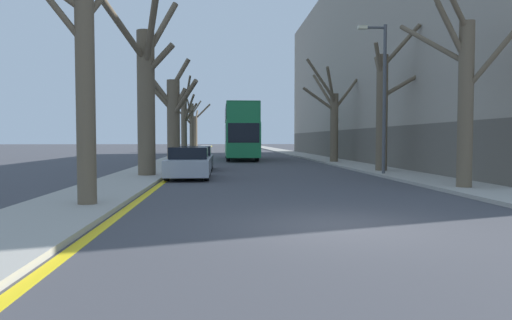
{
  "coord_description": "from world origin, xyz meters",
  "views": [
    {
      "loc": [
        -2.39,
        -8.95,
        1.76
      ],
      "look_at": [
        0.18,
        24.84,
        0.2
      ],
      "focal_mm": 32.0,
      "sensor_mm": 36.0,
      "label": 1
    }
  ],
  "objects_px": {
    "street_tree_left_5": "(195,131)",
    "parked_car_0": "(189,163)",
    "lamp_post": "(382,91)",
    "street_tree_right_0": "(464,90)",
    "street_tree_left_3": "(185,125)",
    "parked_car_1": "(196,159)",
    "street_tree_right_2": "(332,118)",
    "street_tree_left_2": "(173,115)",
    "street_tree_right_1": "(383,107)",
    "street_tree_left_1": "(146,92)",
    "street_tree_left_4": "(191,125)",
    "street_tree_left_0": "(80,57)",
    "double_decker_bus": "(241,129)"
  },
  "relations": [
    {
      "from": "street_tree_left_1",
      "to": "double_decker_bus",
      "type": "xyz_separation_m",
      "value": [
        5.04,
        17.91,
        -1.25
      ]
    },
    {
      "from": "street_tree_left_2",
      "to": "double_decker_bus",
      "type": "relative_size",
      "value": 0.72
    },
    {
      "from": "street_tree_left_5",
      "to": "parked_car_0",
      "type": "bearing_deg",
      "value": -87.15
    },
    {
      "from": "street_tree_left_4",
      "to": "lamp_post",
      "type": "xyz_separation_m",
      "value": [
        11.04,
        -30.97,
        0.68
      ]
    },
    {
      "from": "street_tree_left_3",
      "to": "parked_car_1",
      "type": "relative_size",
      "value": 1.77
    },
    {
      "from": "street_tree_left_4",
      "to": "street_tree_left_5",
      "type": "relative_size",
      "value": 1.03
    },
    {
      "from": "street_tree_left_2",
      "to": "lamp_post",
      "type": "bearing_deg",
      "value": -44.98
    },
    {
      "from": "street_tree_right_0",
      "to": "street_tree_left_5",
      "type": "bearing_deg",
      "value": 103.93
    },
    {
      "from": "street_tree_right_1",
      "to": "parked_car_1",
      "type": "bearing_deg",
      "value": 163.85
    },
    {
      "from": "street_tree_left_4",
      "to": "parked_car_1",
      "type": "relative_size",
      "value": 1.66
    },
    {
      "from": "street_tree_left_5",
      "to": "parked_car_0",
      "type": "relative_size",
      "value": 1.63
    },
    {
      "from": "parked_car_0",
      "to": "lamp_post",
      "type": "bearing_deg",
      "value": 4.2
    },
    {
      "from": "street_tree_left_3",
      "to": "street_tree_right_0",
      "type": "height_order",
      "value": "street_tree_left_3"
    },
    {
      "from": "street_tree_left_5",
      "to": "parked_car_0",
      "type": "xyz_separation_m",
      "value": [
        2.09,
        -42.03,
        -2.21
      ]
    },
    {
      "from": "street_tree_right_2",
      "to": "double_decker_bus",
      "type": "xyz_separation_m",
      "value": [
        -6.4,
        6.2,
        -0.68
      ]
    },
    {
      "from": "street_tree_left_4",
      "to": "lamp_post",
      "type": "distance_m",
      "value": 32.89
    },
    {
      "from": "street_tree_right_1",
      "to": "lamp_post",
      "type": "distance_m",
      "value": 2.23
    },
    {
      "from": "street_tree_right_1",
      "to": "street_tree_right_2",
      "type": "distance_m",
      "value": 9.52
    },
    {
      "from": "street_tree_right_0",
      "to": "lamp_post",
      "type": "xyz_separation_m",
      "value": [
        -0.63,
        6.21,
        0.59
      ]
    },
    {
      "from": "street_tree_left_2",
      "to": "street_tree_right_1",
      "type": "xyz_separation_m",
      "value": [
        11.76,
        -8.96,
        0.01
      ]
    },
    {
      "from": "street_tree_left_5",
      "to": "parked_car_1",
      "type": "xyz_separation_m",
      "value": [
        2.09,
        -36.5,
        -2.23
      ]
    },
    {
      "from": "street_tree_right_0",
      "to": "parked_car_1",
      "type": "bearing_deg",
      "value": 131.25
    },
    {
      "from": "street_tree_left_3",
      "to": "street_tree_right_1",
      "type": "distance_m",
      "value": 21.71
    },
    {
      "from": "street_tree_left_0",
      "to": "parked_car_0",
      "type": "height_order",
      "value": "street_tree_left_0"
    },
    {
      "from": "street_tree_right_0",
      "to": "parked_car_1",
      "type": "height_order",
      "value": "street_tree_right_0"
    },
    {
      "from": "street_tree_left_2",
      "to": "street_tree_right_0",
      "type": "xyz_separation_m",
      "value": [
        11.61,
        -17.17,
        0.01
      ]
    },
    {
      "from": "double_decker_bus",
      "to": "lamp_post",
      "type": "height_order",
      "value": "lamp_post"
    },
    {
      "from": "street_tree_right_0",
      "to": "lamp_post",
      "type": "height_order",
      "value": "lamp_post"
    },
    {
      "from": "street_tree_left_5",
      "to": "street_tree_right_2",
      "type": "height_order",
      "value": "street_tree_right_2"
    },
    {
      "from": "lamp_post",
      "to": "street_tree_right_0",
      "type": "bearing_deg",
      "value": -84.18
    },
    {
      "from": "street_tree_left_2",
      "to": "street_tree_right_2",
      "type": "relative_size",
      "value": 0.98
    },
    {
      "from": "street_tree_right_1",
      "to": "street_tree_right_2",
      "type": "relative_size",
      "value": 1.0
    },
    {
      "from": "street_tree_left_5",
      "to": "double_decker_bus",
      "type": "bearing_deg",
      "value": -77.58
    },
    {
      "from": "street_tree_right_1",
      "to": "lamp_post",
      "type": "xyz_separation_m",
      "value": [
        -0.78,
        -2.0,
        0.59
      ]
    },
    {
      "from": "street_tree_left_0",
      "to": "parked_car_1",
      "type": "bearing_deg",
      "value": 81.84
    },
    {
      "from": "street_tree_left_1",
      "to": "street_tree_left_5",
      "type": "height_order",
      "value": "street_tree_left_1"
    },
    {
      "from": "street_tree_left_4",
      "to": "street_tree_right_0",
      "type": "distance_m",
      "value": 38.97
    },
    {
      "from": "street_tree_left_0",
      "to": "street_tree_left_4",
      "type": "bearing_deg",
      "value": 89.89
    },
    {
      "from": "street_tree_right_2",
      "to": "lamp_post",
      "type": "bearing_deg",
      "value": -92.22
    },
    {
      "from": "street_tree_right_2",
      "to": "parked_car_0",
      "type": "bearing_deg",
      "value": -127.99
    },
    {
      "from": "street_tree_right_2",
      "to": "street_tree_right_1",
      "type": "bearing_deg",
      "value": -87.98
    },
    {
      "from": "lamp_post",
      "to": "parked_car_0",
      "type": "bearing_deg",
      "value": -175.8
    },
    {
      "from": "street_tree_left_2",
      "to": "street_tree_left_3",
      "type": "distance_m",
      "value": 9.34
    },
    {
      "from": "street_tree_left_3",
      "to": "street_tree_right_0",
      "type": "distance_m",
      "value": 28.91
    },
    {
      "from": "street_tree_left_3",
      "to": "lamp_post",
      "type": "xyz_separation_m",
      "value": [
        10.89,
        -20.31,
        0.98
      ]
    },
    {
      "from": "street_tree_left_5",
      "to": "parked_car_0",
      "type": "distance_m",
      "value": 42.14
    },
    {
      "from": "street_tree_right_2",
      "to": "parked_car_0",
      "type": "distance_m",
      "value": 15.68
    },
    {
      "from": "street_tree_left_3",
      "to": "street_tree_left_5",
      "type": "xyz_separation_m",
      "value": [
        -0.27,
        21.05,
        -0.17
      ]
    },
    {
      "from": "street_tree_left_1",
      "to": "street_tree_right_1",
      "type": "height_order",
      "value": "street_tree_left_1"
    },
    {
      "from": "street_tree_left_3",
      "to": "parked_car_0",
      "type": "xyz_separation_m",
      "value": [
        1.82,
        -20.97,
        -2.38
      ]
    }
  ]
}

